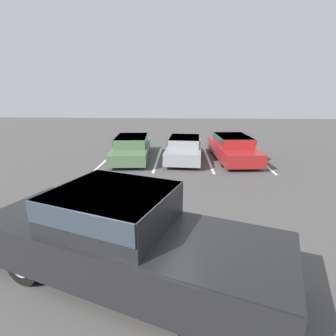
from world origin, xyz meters
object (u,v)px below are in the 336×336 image
(parked_sedan_c, at_px, (232,147))
(parked_sedan_b, at_px, (184,148))
(pickup_truck, at_px, (128,237))
(parked_sedan_a, at_px, (132,147))

(parked_sedan_c, bearing_deg, parked_sedan_b, -90.71)
(pickup_truck, height_order, parked_sedan_c, pickup_truck)
(parked_sedan_b, distance_m, parked_sedan_c, 2.55)
(pickup_truck, xyz_separation_m, parked_sedan_a, (-1.63, 9.31, -0.25))
(parked_sedan_c, bearing_deg, parked_sedan_a, -93.74)
(parked_sedan_a, xyz_separation_m, parked_sedan_c, (5.35, 0.07, 0.03))
(pickup_truck, bearing_deg, parked_sedan_b, 102.89)
(parked_sedan_a, distance_m, parked_sedan_b, 2.81)
(pickup_truck, height_order, parked_sedan_a, pickup_truck)
(pickup_truck, xyz_separation_m, parked_sedan_c, (3.72, 9.39, -0.22))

